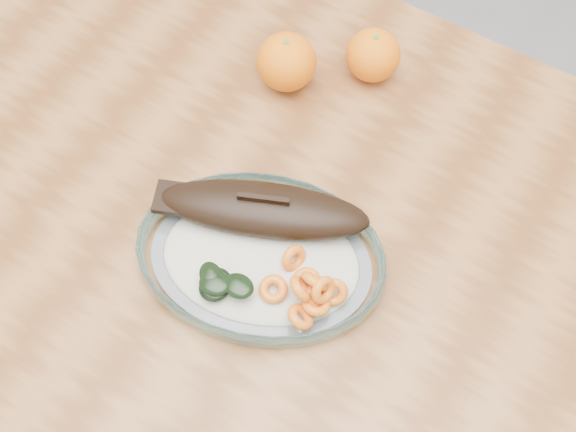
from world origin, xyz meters
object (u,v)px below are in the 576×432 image
(orange_right, at_px, (287,62))
(plated_meal, at_px, (261,253))
(dining_table, at_px, (245,238))
(orange_left, at_px, (373,55))

(orange_right, bearing_deg, plated_meal, -64.57)
(dining_table, distance_m, orange_left, 0.30)
(orange_left, bearing_deg, plated_meal, -85.37)
(orange_left, relative_size, orange_right, 0.92)
(plated_meal, relative_size, orange_left, 9.15)
(plated_meal, distance_m, orange_left, 0.31)
(dining_table, xyz_separation_m, orange_left, (0.04, 0.26, 0.13))
(dining_table, relative_size, orange_left, 16.65)
(dining_table, height_order, orange_left, orange_left)
(dining_table, bearing_deg, orange_left, 81.35)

